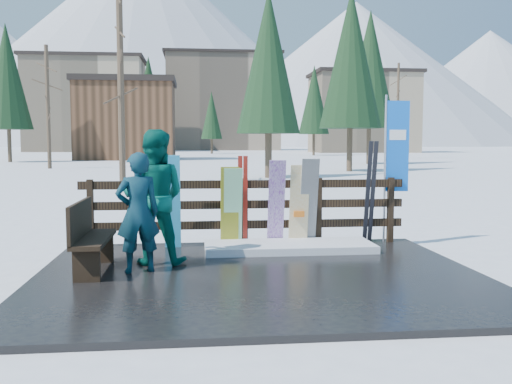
{
  "coord_description": "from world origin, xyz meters",
  "views": [
    {
      "loc": [
        -0.86,
        -7.54,
        1.85
      ],
      "look_at": [
        0.07,
        1.0,
        1.1
      ],
      "focal_mm": 40.0,
      "sensor_mm": 36.0,
      "label": 1
    }
  ],
  "objects": [
    {
      "name": "fence",
      "position": [
        0.0,
        2.2,
        0.74
      ],
      "size": [
        5.6,
        0.1,
        1.15
      ],
      "color": "black",
      "rests_on": "deck"
    },
    {
      "name": "snow_patch",
      "position": [
        0.68,
        1.6,
        0.14
      ],
      "size": [
        2.76,
        1.0,
        0.12
      ],
      "primitive_type": "cube",
      "color": "white",
      "rests_on": "deck"
    },
    {
      "name": "ski_pair_a",
      "position": [
        -0.05,
        2.05,
        0.85
      ],
      "size": [
        0.16,
        0.16,
        1.55
      ],
      "color": "maroon",
      "rests_on": "deck"
    },
    {
      "name": "snowboard_3",
      "position": [
        0.52,
        1.98,
        0.82
      ],
      "size": [
        0.28,
        0.38,
        1.48
      ],
      "primitive_type": "cube",
      "rotation": [
        0.23,
        0.0,
        0.0
      ],
      "color": "silver",
      "rests_on": "deck"
    },
    {
      "name": "snowboard_2",
      "position": [
        -0.27,
        1.98,
        0.76
      ],
      "size": [
        0.31,
        0.25,
        1.37
      ],
      "primitive_type": "cube",
      "rotation": [
        0.16,
        0.0,
        0.0
      ],
      "color": "yellow",
      "rests_on": "deck"
    },
    {
      "name": "bench",
      "position": [
        -2.31,
        0.36,
        0.6
      ],
      "size": [
        0.41,
        1.5,
        0.97
      ],
      "color": "black",
      "rests_on": "deck"
    },
    {
      "name": "snowboard_0",
      "position": [
        -1.23,
        1.98,
        0.86
      ],
      "size": [
        0.27,
        0.23,
        1.56
      ],
      "primitive_type": "cube",
      "rotation": [
        0.13,
        0.0,
        0.0
      ],
      "color": "#32ADE6",
      "rests_on": "deck"
    },
    {
      "name": "snowboard_1",
      "position": [
        -0.22,
        1.98,
        0.75
      ],
      "size": [
        0.31,
        0.27,
        1.34
      ],
      "primitive_type": "cube",
      "rotation": [
        0.18,
        0.0,
        0.0
      ],
      "color": "white",
      "rests_on": "deck"
    },
    {
      "name": "person_front",
      "position": [
        -1.63,
        0.28,
        0.9
      ],
      "size": [
        0.68,
        0.55,
        1.64
      ],
      "primitive_type": "imported",
      "rotation": [
        0.0,
        0.0,
        3.43
      ],
      "color": "#0D4448",
      "rests_on": "deck"
    },
    {
      "name": "ski_pair_b",
      "position": [
        2.18,
        2.05,
        0.98
      ],
      "size": [
        0.17,
        0.33,
        1.79
      ],
      "color": "black",
      "rests_on": "deck"
    },
    {
      "name": "snowboard_4",
      "position": [
        1.08,
        1.98,
        0.83
      ],
      "size": [
        0.3,
        0.37,
        1.5
      ],
      "primitive_type": "cube",
      "rotation": [
        0.23,
        0.0,
        0.0
      ],
      "color": "black",
      "rests_on": "deck"
    },
    {
      "name": "ground",
      "position": [
        0.0,
        0.0,
        0.0
      ],
      "size": [
        700.0,
        700.0,
        0.0
      ],
      "primitive_type": "plane",
      "color": "white",
      "rests_on": "ground"
    },
    {
      "name": "rental_flag",
      "position": [
        2.67,
        2.25,
        1.69
      ],
      "size": [
        0.45,
        0.04,
        2.6
      ],
      "color": "silver",
      "rests_on": "deck"
    },
    {
      "name": "person_back",
      "position": [
        -1.45,
        0.82,
        1.06
      ],
      "size": [
        1.05,
        0.88,
        1.96
      ],
      "primitive_type": "imported",
      "rotation": [
        0.0,
        0.0,
        2.99
      ],
      "color": "#05574A",
      "rests_on": "deck"
    },
    {
      "name": "deck",
      "position": [
        0.0,
        0.0,
        0.04
      ],
      "size": [
        6.0,
        5.0,
        0.08
      ],
      "primitive_type": "cube",
      "color": "black",
      "rests_on": "ground"
    },
    {
      "name": "mountains",
      "position": [
        -10.5,
        328.41,
        50.2
      ],
      "size": [
        520.0,
        260.0,
        120.0
      ],
      "color": "white",
      "rests_on": "ground"
    },
    {
      "name": "trees",
      "position": [
        2.94,
        50.93,
        5.71
      ],
      "size": [
        42.34,
        68.86,
        12.34
      ],
      "color": "#382B1E",
      "rests_on": "ground"
    },
    {
      "name": "resort_buildings",
      "position": [
        1.03,
        115.41,
        9.81
      ],
      "size": [
        73.0,
        87.6,
        22.6
      ],
      "color": "tan",
      "rests_on": "ground"
    },
    {
      "name": "snowboard_5",
      "position": [
        0.91,
        1.98,
        0.78
      ],
      "size": [
        0.33,
        0.26,
        1.39
      ],
      "primitive_type": "cube",
      "rotation": [
        0.17,
        0.0,
        0.0
      ],
      "color": "white",
      "rests_on": "deck"
    }
  ]
}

